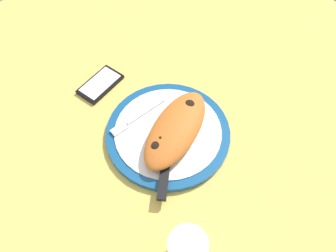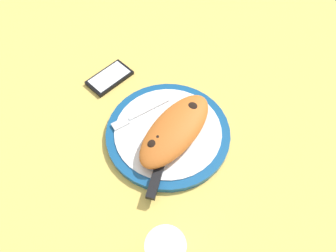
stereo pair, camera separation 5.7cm
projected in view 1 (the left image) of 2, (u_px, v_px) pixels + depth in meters
The scene contains 7 objects.
ground_plane at pixel (168, 138), 81.02cm from camera, with size 150.00×150.00×3.00cm, color #DBB756.
plate at pixel (168, 133), 79.02cm from camera, with size 29.62×29.62×1.87cm.
calzone at pixel (176, 129), 75.86cm from camera, with size 25.45×16.77×4.41cm.
fork at pixel (133, 120), 79.66cm from camera, with size 15.38×2.77×0.40cm.
knife at pixel (165, 168), 72.30cm from camera, with size 18.08×15.05×1.20cm.
smartphone at pixel (100, 84), 87.82cm from camera, with size 12.63×8.25×1.16cm.
water_glass at pixel (187, 252), 60.42cm from camera, with size 7.15×7.15×10.45cm.
Camera 1 is at (29.62, 29.88, 67.81)cm, focal length 35.37 mm.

